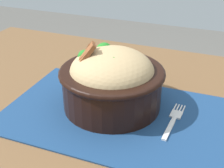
# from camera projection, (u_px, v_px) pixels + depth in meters

# --- Properties ---
(table) EXTENTS (1.10, 0.76, 0.76)m
(table) POSITION_uv_depth(u_px,v_px,m) (111.00, 141.00, 0.65)
(table) COLOR brown
(table) RESTS_ON ground_plane
(placemat) EXTENTS (0.45, 0.29, 0.00)m
(placemat) POSITION_uv_depth(u_px,v_px,m) (117.00, 114.00, 0.60)
(placemat) COLOR navy
(placemat) RESTS_ON table
(bowl) EXTENTS (0.23, 0.23, 0.14)m
(bowl) POSITION_uv_depth(u_px,v_px,m) (112.00, 79.00, 0.60)
(bowl) COLOR black
(bowl) RESTS_ON placemat
(fork) EXTENTS (0.02, 0.12, 0.00)m
(fork) POSITION_uv_depth(u_px,v_px,m) (174.00, 119.00, 0.58)
(fork) COLOR silver
(fork) RESTS_ON placemat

